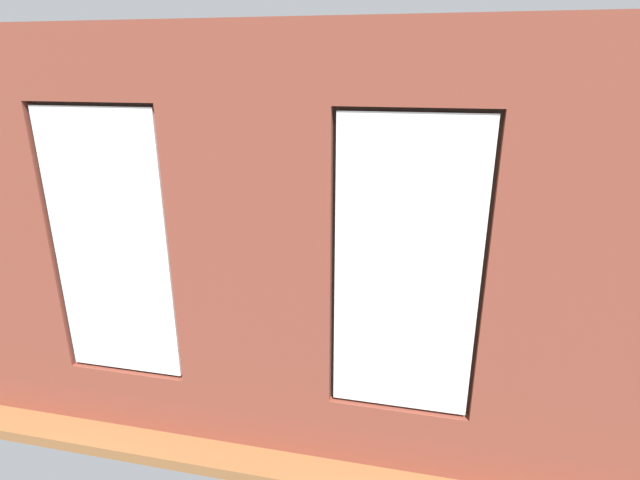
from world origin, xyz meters
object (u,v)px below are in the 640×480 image
(coffee_table, at_px, (337,274))
(tv_flatscreen, at_px, (129,228))
(potted_plant_beside_window_right, at_px, (147,318))
(media_console, at_px, (134,268))
(remote_black, at_px, (337,270))
(couch_left, at_px, (529,310))
(couch_by_window, at_px, (297,368))
(potted_plant_mid_room_small, at_px, (394,276))
(potted_plant_between_couches, at_px, (451,352))
(potted_plant_foreground_right, at_px, (205,216))
(potted_plant_by_left_couch, at_px, (484,269))
(potted_plant_near_tv, at_px, (120,268))
(table_plant_small, at_px, (308,264))
(papasan_chair, at_px, (293,227))
(remote_silver, at_px, (364,268))
(remote_gray, at_px, (342,274))
(cup_ceramic, at_px, (327,264))
(potted_plant_corner_near_left, at_px, (517,233))
(potted_plant_corner_far_left, at_px, (596,367))

(coffee_table, xyz_separation_m, tv_flatscreen, (3.03, 0.12, 0.49))
(potted_plant_beside_window_right, bearing_deg, media_console, -54.45)
(remote_black, bearing_deg, couch_left, -79.10)
(tv_flatscreen, bearing_deg, couch_by_window, 145.19)
(potted_plant_mid_room_small, distance_m, potted_plant_beside_window_right, 3.47)
(potted_plant_between_couches, bearing_deg, potted_plant_foreground_right, -43.18)
(coffee_table, distance_m, potted_plant_by_left_couch, 2.16)
(potted_plant_near_tv, xyz_separation_m, potted_plant_foreground_right, (0.25, -2.94, -0.22))
(potted_plant_mid_room_small, xyz_separation_m, potted_plant_near_tv, (3.24, 1.52, 0.46))
(media_console, height_order, tv_flatscreen, tv_flatscreen)
(table_plant_small, xyz_separation_m, potted_plant_by_left_couch, (-2.38, -0.93, -0.24))
(papasan_chair, height_order, potted_plant_mid_room_small, papasan_chair)
(media_console, xyz_separation_m, potted_plant_by_left_couch, (-5.04, -0.93, 0.05))
(table_plant_small, bearing_deg, tv_flatscreen, -0.07)
(remote_silver, xyz_separation_m, remote_gray, (0.25, 0.27, 0.00))
(tv_flatscreen, xyz_separation_m, potted_plant_by_left_couch, (-5.04, -0.92, -0.56))
(coffee_table, distance_m, potted_plant_near_tv, 2.79)
(potted_plant_between_couches, bearing_deg, cup_ceramic, -55.34)
(cup_ceramic, height_order, potted_plant_near_tv, potted_plant_near_tv)
(remote_gray, height_order, potted_plant_beside_window_right, potted_plant_beside_window_right)
(potted_plant_foreground_right, relative_size, potted_plant_corner_near_left, 0.85)
(potted_plant_corner_far_left, distance_m, potted_plant_by_left_couch, 3.23)
(papasan_chair, relative_size, potted_plant_between_couches, 0.79)
(couch_left, height_order, potted_plant_beside_window_right, potted_plant_beside_window_right)
(coffee_table, height_order, table_plant_small, table_plant_small)
(potted_plant_corner_near_left, relative_size, potted_plant_corner_far_left, 1.14)
(couch_left, relative_size, remote_silver, 10.33)
(couch_left, relative_size, potted_plant_corner_near_left, 1.32)
(cup_ceramic, relative_size, potted_plant_beside_window_right, 0.08)
(couch_by_window, distance_m, papasan_chair, 4.09)
(couch_left, xyz_separation_m, remote_silver, (2.06, -0.66, 0.09))
(media_console, height_order, potted_plant_by_left_couch, media_console)
(potted_plant_near_tv, bearing_deg, papasan_chair, -115.55)
(cup_ceramic, height_order, potted_plant_mid_room_small, cup_ceramic)
(media_console, distance_m, potted_plant_between_couches, 4.94)
(potted_plant_by_left_couch, bearing_deg, potted_plant_near_tv, 24.27)
(media_console, xyz_separation_m, potted_plant_between_couches, (-4.46, 2.07, 0.42))
(potted_plant_near_tv, height_order, potted_plant_foreground_right, potted_plant_near_tv)
(tv_flatscreen, height_order, potted_plant_corner_near_left, potted_plant_corner_near_left)
(remote_black, relative_size, tv_flatscreen, 0.16)
(couch_left, relative_size, cup_ceramic, 16.52)
(couch_left, xyz_separation_m, coffee_table, (2.40, -0.51, 0.03))
(remote_silver, relative_size, media_console, 0.13)
(remote_gray, relative_size, potted_plant_mid_room_small, 0.39)
(table_plant_small, relative_size, papasan_chair, 0.22)
(coffee_table, bearing_deg, potted_plant_corner_far_left, 137.41)
(tv_flatscreen, relative_size, potted_plant_corner_near_left, 0.81)
(tv_flatscreen, distance_m, potted_plant_between_couches, 4.92)
(remote_black, bearing_deg, potted_plant_corner_far_left, -109.63)
(table_plant_small, xyz_separation_m, potted_plant_near_tv, (2.10, 1.10, 0.20))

